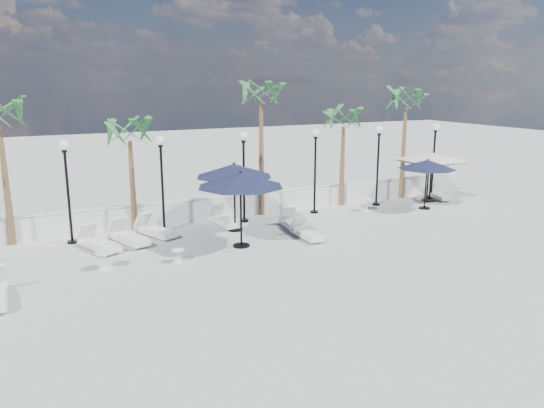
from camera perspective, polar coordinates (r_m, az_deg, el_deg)
name	(u,v)px	position (r m, az deg, el deg)	size (l,w,h in m)	color
ground	(324,268)	(17.36, 5.64, -6.87)	(100.00, 100.00, 0.00)	#ACACA7
balustrade	(235,206)	(23.65, -3.97, -0.23)	(26.00, 0.30, 1.01)	white
lamppost_1	(67,177)	(20.65, -21.21, 2.69)	(0.36, 0.36, 3.84)	black
lamppost_2	(162,170)	(21.23, -11.79, 3.56)	(0.36, 0.36, 3.84)	black
lamppost_3	(244,164)	(22.35, -3.07, 4.29)	(0.36, 0.36, 3.84)	black
lamppost_4	(315,159)	(23.94, 4.68, 4.85)	(0.36, 0.36, 3.84)	black
lamppost_5	(378,154)	(25.90, 11.36, 5.26)	(0.36, 0.36, 3.84)	black
lamppost_6	(434,150)	(28.16, 17.05, 5.56)	(0.36, 0.36, 3.84)	black
palm_1	(130,137)	(21.62, -15.07, 6.94)	(2.60, 2.60, 4.70)	brown
palm_2	(261,100)	(23.33, -1.18, 11.15)	(2.60, 2.60, 6.10)	brown
palm_3	(344,123)	(25.52, 7.70, 8.58)	(2.60, 2.60, 4.90)	brown
palm_4	(406,105)	(27.71, 14.22, 10.27)	(2.60, 2.60, 5.70)	brown
lounger_1	(129,237)	(20.40, -15.16, -3.42)	(1.25, 2.21, 0.79)	silver
lounger_2	(99,243)	(19.96, -18.14, -4.01)	(1.33, 2.17, 0.77)	silver
lounger_3	(155,230)	(21.11, -12.46, -2.76)	(1.37, 2.10, 0.75)	silver
lounger_4	(307,233)	(20.37, 3.73, -3.13)	(0.64, 1.81, 0.67)	silver
lounger_5	(225,220)	(22.18, -5.12, -1.74)	(0.78, 2.00, 0.73)	silver
lounger_6	(293,223)	(21.62, 2.33, -2.09)	(0.94, 2.05, 0.74)	silver
lounger_7	(437,195)	(28.43, 17.34, 0.97)	(0.89, 1.88, 0.68)	silver
side_table_0	(105,259)	(17.89, -17.53, -5.66)	(0.59, 0.59, 0.57)	silver
side_table_1	(178,255)	(18.03, -10.07, -5.37)	(0.44, 0.44, 0.43)	silver
side_table_2	(367,204)	(25.00, 10.17, 0.02)	(0.58, 0.58, 0.56)	silver
parasol_navy_left	(241,180)	(18.89, -3.41, 2.57)	(3.17, 3.17, 2.80)	black
parasol_navy_mid	(234,171)	(21.03, -4.10, 3.59)	(3.11, 3.11, 2.79)	black
parasol_navy_right	(427,165)	(25.76, 16.36, 4.08)	(2.68, 2.68, 2.40)	black
parasol_cream_sq_a	(430,155)	(27.59, 16.60, 5.08)	(5.11, 5.11, 2.51)	black
parasol_cream_sq_b	(433,153)	(27.39, 16.88, 5.28)	(5.29, 5.29, 2.65)	black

